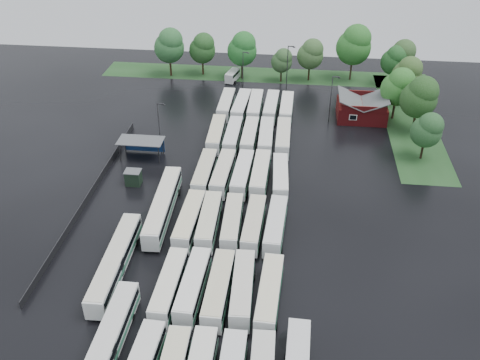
# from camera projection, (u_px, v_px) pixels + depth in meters

# --- Properties ---
(ground) EXTENTS (160.00, 160.00, 0.00)m
(ground) POSITION_uv_depth(u_px,v_px,m) (217.00, 237.00, 78.70)
(ground) COLOR black
(ground) RESTS_ON ground
(brick_building) EXTENTS (10.07, 8.60, 5.39)m
(brick_building) POSITION_uv_depth(u_px,v_px,m) (361.00, 110.00, 111.23)
(brick_building) COLOR maroon
(brick_building) RESTS_ON ground
(wash_shed) EXTENTS (8.20, 4.20, 3.58)m
(wash_shed) POSITION_uv_depth(u_px,v_px,m) (141.00, 142.00, 97.17)
(wash_shed) COLOR #2D2D30
(wash_shed) RESTS_ON ground
(utility_hut) EXTENTS (2.70, 2.20, 2.62)m
(utility_hut) POSITION_uv_depth(u_px,v_px,m) (133.00, 177.00, 90.08)
(utility_hut) COLOR black
(utility_hut) RESTS_ON ground
(grass_strip_north) EXTENTS (80.00, 10.00, 0.01)m
(grass_strip_north) POSITION_uv_depth(u_px,v_px,m) (264.00, 75.00, 132.77)
(grass_strip_north) COLOR #1D421C
(grass_strip_north) RESTS_ON ground
(grass_strip_east) EXTENTS (10.00, 50.00, 0.01)m
(grass_strip_east) POSITION_uv_depth(u_px,v_px,m) (409.00, 120.00, 111.31)
(grass_strip_east) COLOR #1D421C
(grass_strip_east) RESTS_ON ground
(west_fence) EXTENTS (0.10, 50.00, 1.20)m
(west_fence) POSITION_uv_depth(u_px,v_px,m) (90.00, 194.00, 87.18)
(west_fence) COLOR #2D2D30
(west_fence) RESTS_ON ground
(bus_r1c0) EXTENTS (2.72, 11.88, 3.30)m
(bus_r1c0) POSITION_uv_depth(u_px,v_px,m) (169.00, 286.00, 67.50)
(bus_r1c0) COLOR silver
(bus_r1c0) RESTS_ON ground
(bus_r1c1) EXTENTS (2.88, 11.98, 3.32)m
(bus_r1c1) POSITION_uv_depth(u_px,v_px,m) (193.00, 286.00, 67.52)
(bus_r1c1) COLOR silver
(bus_r1c1) RESTS_ON ground
(bus_r1c2) EXTENTS (2.73, 12.22, 3.39)m
(bus_r1c2) POSITION_uv_depth(u_px,v_px,m) (219.00, 289.00, 66.94)
(bus_r1c2) COLOR silver
(bus_r1c2) RESTS_ON ground
(bus_r1c3) EXTENTS (3.01, 12.06, 3.33)m
(bus_r1c3) POSITION_uv_depth(u_px,v_px,m) (242.00, 289.00, 67.03)
(bus_r1c3) COLOR silver
(bus_r1c3) RESTS_ON ground
(bus_r1c4) EXTENTS (3.05, 12.20, 3.37)m
(bus_r1c4) POSITION_uv_depth(u_px,v_px,m) (269.00, 294.00, 66.27)
(bus_r1c4) COLOR silver
(bus_r1c4) RESTS_ON ground
(bus_r2c0) EXTENTS (2.88, 12.37, 3.43)m
(bus_r2c0) POSITION_uv_depth(u_px,v_px,m) (189.00, 220.00, 78.97)
(bus_r2c0) COLOR silver
(bus_r2c0) RESTS_ON ground
(bus_r2c1) EXTENTS (2.84, 12.08, 3.35)m
(bus_r2c1) POSITION_uv_depth(u_px,v_px,m) (209.00, 221.00, 78.88)
(bus_r2c1) COLOR silver
(bus_r2c1) RESTS_ON ground
(bus_r2c2) EXTENTS (2.86, 11.75, 3.25)m
(bus_r2c2) POSITION_uv_depth(u_px,v_px,m) (232.00, 222.00, 78.73)
(bus_r2c2) COLOR silver
(bus_r2c2) RESTS_ON ground
(bus_r2c3) EXTENTS (2.83, 11.84, 3.28)m
(bus_r2c3) POSITION_uv_depth(u_px,v_px,m) (254.00, 224.00, 78.30)
(bus_r2c3) COLOR silver
(bus_r2c3) RESTS_ON ground
(bus_r2c4) EXTENTS (3.06, 12.03, 3.32)m
(bus_r2c4) POSITION_uv_depth(u_px,v_px,m) (276.00, 226.00, 78.01)
(bus_r2c4) COLOR silver
(bus_r2c4) RESTS_ON ground
(bus_r3c0) EXTENTS (2.63, 11.98, 3.33)m
(bus_r3c0) POSITION_uv_depth(u_px,v_px,m) (205.00, 173.00, 90.35)
(bus_r3c0) COLOR silver
(bus_r3c0) RESTS_ON ground
(bus_r3c1) EXTENTS (2.97, 12.15, 3.36)m
(bus_r3c1) POSITION_uv_depth(u_px,v_px,m) (223.00, 173.00, 90.17)
(bus_r3c1) COLOR silver
(bus_r3c1) RESTS_ON ground
(bus_r3c2) EXTENTS (2.92, 12.18, 3.37)m
(bus_r3c2) POSITION_uv_depth(u_px,v_px,m) (242.00, 174.00, 89.97)
(bus_r3c2) COLOR silver
(bus_r3c2) RESTS_ON ground
(bus_r3c3) EXTENTS (2.77, 12.31, 3.42)m
(bus_r3c3) POSITION_uv_depth(u_px,v_px,m) (260.00, 174.00, 89.85)
(bus_r3c3) COLOR silver
(bus_r3c3) RESTS_ON ground
(bus_r3c4) EXTENTS (3.09, 11.89, 3.28)m
(bus_r3c4) POSITION_uv_depth(u_px,v_px,m) (280.00, 177.00, 89.19)
(bus_r3c4) COLOR silver
(bus_r3c4) RESTS_ON ground
(bus_r4c0) EXTENTS (2.91, 12.12, 3.36)m
(bus_r4c0) POSITION_uv_depth(u_px,v_px,m) (216.00, 135.00, 102.05)
(bus_r4c0) COLOR silver
(bus_r4c0) RESTS_ON ground
(bus_r4c1) EXTENTS (2.56, 11.88, 3.31)m
(bus_r4c1) POSITION_uv_depth(u_px,v_px,m) (233.00, 136.00, 101.60)
(bus_r4c1) COLOR silver
(bus_r4c1) RESTS_ON ground
(bus_r4c2) EXTENTS (2.57, 11.83, 3.29)m
(bus_r4c2) POSITION_uv_depth(u_px,v_px,m) (250.00, 136.00, 101.50)
(bus_r4c2) COLOR silver
(bus_r4c2) RESTS_ON ground
(bus_r4c3) EXTENTS (2.83, 12.07, 3.34)m
(bus_r4c3) POSITION_uv_depth(u_px,v_px,m) (266.00, 137.00, 101.20)
(bus_r4c3) COLOR silver
(bus_r4c3) RESTS_ON ground
(bus_r4c4) EXTENTS (2.70, 12.18, 3.38)m
(bus_r4c4) POSITION_uv_depth(u_px,v_px,m) (283.00, 138.00, 100.88)
(bus_r4c4) COLOR silver
(bus_r4c4) RESTS_ON ground
(bus_r5c0) EXTENTS (2.56, 11.97, 3.33)m
(bus_r5c0) POSITION_uv_depth(u_px,v_px,m) (226.00, 105.00, 113.53)
(bus_r5c0) COLOR silver
(bus_r5c0) RESTS_ON ground
(bus_r5c1) EXTENTS (3.16, 12.38, 3.42)m
(bus_r5c1) POSITION_uv_depth(u_px,v_px,m) (241.00, 106.00, 112.83)
(bus_r5c1) COLOR silver
(bus_r5c1) RESTS_ON ground
(bus_r5c2) EXTENTS (2.66, 12.19, 3.39)m
(bus_r5c2) POSITION_uv_depth(u_px,v_px,m) (255.00, 107.00, 112.69)
(bus_r5c2) COLOR silver
(bus_r5c2) RESTS_ON ground
(bus_r5c3) EXTENTS (2.85, 12.05, 3.34)m
(bus_r5c3) POSITION_uv_depth(u_px,v_px,m) (271.00, 107.00, 112.56)
(bus_r5c3) COLOR silver
(bus_r5c3) RESTS_ON ground
(bus_r5c4) EXTENTS (2.66, 11.86, 3.29)m
(bus_r5c4) POSITION_uv_depth(u_px,v_px,m) (287.00, 108.00, 112.12)
(bus_r5c4) COLOR silver
(bus_r5c4) RESTS_ON ground
(artic_bus_west_a) EXTENTS (2.60, 17.95, 3.33)m
(artic_bus_west_a) POSITION_uv_depth(u_px,v_px,m) (107.00, 347.00, 59.34)
(artic_bus_west_a) COLOR silver
(artic_bus_west_a) RESTS_ON ground
(artic_bus_west_b) EXTENTS (3.26, 18.62, 3.44)m
(artic_bus_west_b) POSITION_uv_depth(u_px,v_px,m) (163.00, 206.00, 82.13)
(artic_bus_west_b) COLOR silver
(artic_bus_west_b) RESTS_ON ground
(artic_bus_west_c) EXTENTS (2.92, 18.16, 3.36)m
(artic_bus_west_c) POSITION_uv_depth(u_px,v_px,m) (115.00, 262.00, 71.25)
(artic_bus_west_c) COLOR silver
(artic_bus_west_c) RESTS_ON ground
(minibus) EXTENTS (3.18, 5.81, 2.40)m
(minibus) POSITION_uv_depth(u_px,v_px,m) (232.00, 75.00, 128.96)
(minibus) COLOR silver
(minibus) RESTS_ON ground
(tree_north_0) EXTENTS (7.27, 7.27, 12.03)m
(tree_north_0) POSITION_uv_depth(u_px,v_px,m) (170.00, 45.00, 128.25)
(tree_north_0) COLOR #382216
(tree_north_0) RESTS_ON ground
(tree_north_1) EXTENTS (6.40, 6.40, 10.61)m
(tree_north_1) POSITION_uv_depth(u_px,v_px,m) (203.00, 48.00, 129.35)
(tree_north_1) COLOR #301C10
(tree_north_1) RESTS_ON ground
(tree_north_2) EXTENTS (7.06, 7.06, 11.70)m
(tree_north_2) POSITION_uv_depth(u_px,v_px,m) (243.00, 48.00, 126.86)
(tree_north_2) COLOR black
(tree_north_2) RESTS_ON ground
(tree_north_3) EXTENTS (5.01, 5.01, 8.30)m
(tree_north_3) POSITION_uv_depth(u_px,v_px,m) (282.00, 60.00, 126.34)
(tree_north_3) COLOR #2F1E16
(tree_north_3) RESTS_ON ground
(tree_north_4) EXTENTS (6.26, 6.26, 10.37)m
(tree_north_4) POSITION_uv_depth(u_px,v_px,m) (311.00, 54.00, 126.31)
(tree_north_4) COLOR black
(tree_north_4) RESTS_ON ground
(tree_north_5) EXTENTS (8.23, 8.23, 13.63)m
(tree_north_5) POSITION_uv_depth(u_px,v_px,m) (355.00, 44.00, 125.51)
(tree_north_5) COLOR #372B1E
(tree_north_5) RESTS_ON ground
(tree_north_6) EXTENTS (6.63, 6.63, 10.98)m
(tree_north_6) POSITION_uv_depth(u_px,v_px,m) (402.00, 56.00, 124.06)
(tree_north_6) COLOR black
(tree_north_6) RESTS_ON ground
(tree_east_0) EXTENTS (5.60, 5.60, 9.27)m
(tree_east_0) POSITION_uv_depth(u_px,v_px,m) (428.00, 130.00, 94.78)
(tree_east_0) COLOR black
(tree_east_0) RESTS_ON ground
(tree_east_1) EXTENTS (7.16, 7.16, 11.86)m
(tree_east_1) POSITION_uv_depth(u_px,v_px,m) (420.00, 97.00, 102.81)
(tree_east_1) COLOR black
(tree_east_1) RESTS_ON ground
(tree_east_2) EXTENTS (6.76, 6.76, 11.20)m
(tree_east_2) POSITION_uv_depth(u_px,v_px,m) (399.00, 86.00, 108.19)
(tree_east_2) COLOR #3A2E1E
(tree_east_2) RESTS_ON ground
(tree_east_3) EXTENTS (6.46, 6.46, 10.70)m
(tree_east_3) POSITION_uv_depth(u_px,v_px,m) (408.00, 73.00, 115.14)
(tree_east_3) COLOR black
(tree_east_3) RESTS_ON ground
(tree_east_4) EXTENTS (6.00, 6.00, 9.94)m
(tree_east_4) POSITION_uv_depth(u_px,v_px,m) (395.00, 60.00, 123.56)
(tree_east_4) COLOR black
(tree_east_4) RESTS_ON ground
(lamp_post_ne) EXTENTS (1.55, 0.30, 10.04)m
(lamp_post_ne) POSITION_uv_depth(u_px,v_px,m) (332.00, 96.00, 107.53)
(lamp_post_ne) COLOR #2D2D30
(lamp_post_ne) RESTS_ON ground
(lamp_post_nw) EXTENTS (1.51, 0.29, 9.78)m
(lamp_post_nw) POSITION_uv_depth(u_px,v_px,m) (160.00, 124.00, 97.33)
(lamp_post_nw) COLOR #2D2D30
(lamp_post_nw) RESTS_ON ground
(lamp_post_back_w) EXTENTS (1.48, 0.29, 9.63)m
(lamp_post_back_w) POSITION_uv_depth(u_px,v_px,m) (244.00, 69.00, 120.71)
(lamp_post_back_w) COLOR #2D2D30
(lamp_post_back_w) RESTS_ON ground
(lamp_post_back_e) EXTENTS (1.67, 0.33, 10.85)m
(lamp_post_back_e) POSITION_uv_depth(u_px,v_px,m) (288.00, 65.00, 120.75)
(lamp_post_back_e) COLOR #2D2D30
(lamp_post_back_e) RESTS_ON ground
(puddle_0) EXTENTS (3.59, 3.59, 0.01)m
(puddle_0) POSITION_uv_depth(u_px,v_px,m) (175.00, 339.00, 62.60)
(puddle_0) COLOR black
(puddle_0) RESTS_ON ground
(puddle_2) EXTENTS (5.45, 5.45, 0.01)m
(puddle_2) POSITION_uv_depth(u_px,v_px,m) (150.00, 221.00, 81.97)
(puddle_2) COLOR black
(puddle_2) RESTS_ON ground
(puddle_3) EXTENTS (5.07, 5.07, 0.01)m
(puddle_3) POSITION_uv_depth(u_px,v_px,m) (265.00, 252.00, 75.76)
(puddle_3) COLOR black
(puddle_3) RESTS_ON ground
(puddle_4) EXTENTS (3.51, 3.51, 0.01)m
(puddle_4) POSITION_uv_depth(u_px,v_px,m) (293.00, 341.00, 62.39)
(puddle_4) COLOR black
(puddle_4) RESTS_ON ground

